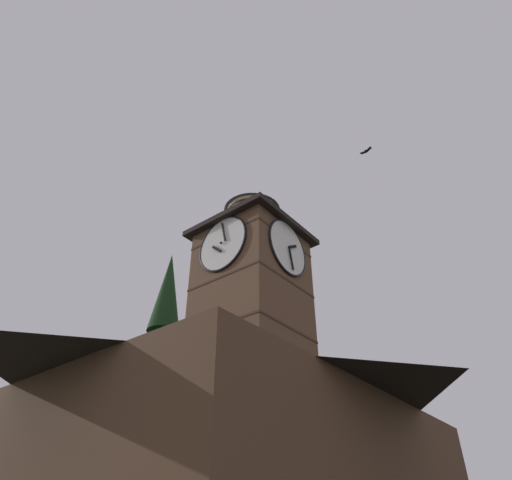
{
  "coord_description": "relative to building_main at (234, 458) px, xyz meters",
  "views": [
    {
      "loc": [
        11.61,
        9.5,
        1.26
      ],
      "look_at": [
        -2.67,
        -1.92,
        13.74
      ],
      "focal_mm": 32.42,
      "sensor_mm": 36.0,
      "label": 1
    }
  ],
  "objects": [
    {
      "name": "flying_bird_high",
      "position": [
        -5.13,
        4.81,
        15.98
      ],
      "size": [
        0.25,
        0.74,
        0.14
      ],
      "color": "black"
    },
    {
      "name": "building_main",
      "position": [
        0.0,
        0.0,
        0.0
      ],
      "size": [
        14.8,
        11.94,
        7.94
      ],
      "color": "brown",
      "rests_on": "ground_plane"
    },
    {
      "name": "moon",
      "position": [
        -17.15,
        -43.08,
        6.65
      ],
      "size": [
        1.9,
        1.9,
        1.9
      ],
      "color": "silver"
    },
    {
      "name": "clock_tower",
      "position": [
        -0.75,
        0.14,
        7.58
      ],
      "size": [
        4.66,
        4.66,
        8.59
      ],
      "color": "brown",
      "rests_on": "building_main"
    },
    {
      "name": "pine_tree_behind",
      "position": [
        -1.43,
        -6.44,
        2.44
      ],
      "size": [
        5.41,
        5.41,
        15.76
      ],
      "color": "#473323",
      "rests_on": "ground_plane"
    }
  ]
}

